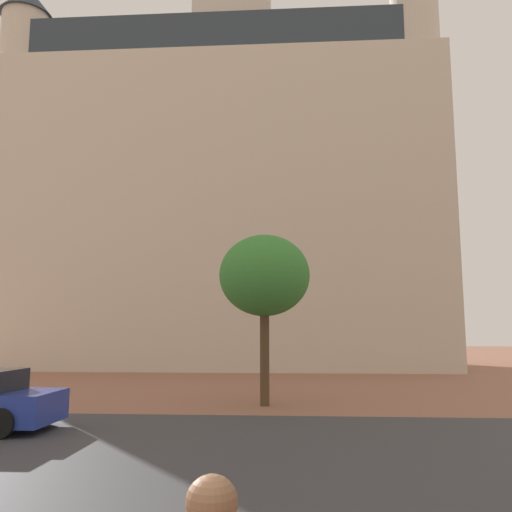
{
  "coord_description": "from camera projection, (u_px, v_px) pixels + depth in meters",
  "views": [
    {
      "loc": [
        1.05,
        -1.65,
        2.33
      ],
      "look_at": [
        0.22,
        11.02,
        4.09
      ],
      "focal_mm": 36.76,
      "sensor_mm": 36.0,
      "label": 1
    }
  ],
  "objects": [
    {
      "name": "landmark_building",
      "position": [
        223.0,
        189.0,
        34.08
      ],
      "size": [
        27.16,
        10.35,
        36.58
      ],
      "color": "beige",
      "rests_on": "ground_plane"
    },
    {
      "name": "ground_plane",
      "position": [
        243.0,
        438.0,
        11.26
      ],
      "size": [
        120.0,
        120.0,
        0.0
      ],
      "primitive_type": "plane",
      "color": "#93604C"
    },
    {
      "name": "tree_curb_far",
      "position": [
        264.0,
        276.0,
        16.44
      ],
      "size": [
        2.84,
        2.84,
        5.26
      ],
      "color": "#4C3823",
      "rests_on": "ground_plane"
    },
    {
      "name": "street_asphalt_strip",
      "position": [
        235.0,
        455.0,
        9.7
      ],
      "size": [
        120.0,
        8.94,
        0.0
      ],
      "primitive_type": "cube",
      "color": "#38383D",
      "rests_on": "ground_plane"
    }
  ]
}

